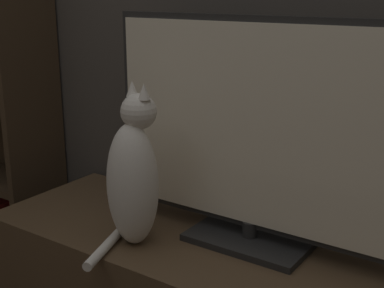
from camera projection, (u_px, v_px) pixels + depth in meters
name	position (u px, v px, depth m)	size (l,w,h in m)	color
tv	(253.00, 136.00, 1.51)	(0.94, 0.22, 0.66)	black
cat	(134.00, 178.00, 1.54)	(0.19, 0.30, 0.48)	silver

